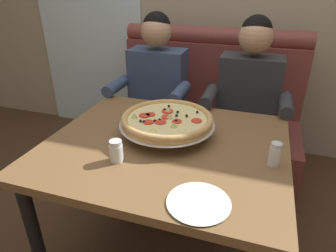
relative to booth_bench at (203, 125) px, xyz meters
name	(u,v)px	position (x,y,z in m)	size (l,w,h in m)	color
ground_plane	(166,252)	(0.00, -0.96, -0.40)	(16.00, 16.00, 0.00)	#4C3321
booth_bench	(203,125)	(0.00, 0.00, 0.00)	(1.46, 0.78, 1.13)	brown
dining_table	(166,158)	(0.00, -0.96, 0.27)	(1.14, 0.98, 0.76)	brown
diner_left	(153,96)	(-0.33, -0.27, 0.31)	(0.54, 0.64, 1.27)	#2D3342
diner_right	(246,107)	(0.33, -0.27, 0.31)	(0.54, 0.64, 1.27)	#2D3342
pizza	(167,120)	(-0.02, -0.88, 0.44)	(0.48, 0.48, 0.11)	silver
shaker_parmesan	(116,152)	(-0.15, -1.17, 0.40)	(0.06, 0.06, 0.10)	white
shaker_oregano	(275,156)	(0.49, -1.00, 0.40)	(0.05, 0.05, 0.10)	white
plate_near_left	(199,201)	(0.25, -1.33, 0.37)	(0.23, 0.23, 0.02)	white
patio_chair	(110,62)	(-1.46, 1.16, 0.13)	(0.42, 0.42, 0.86)	black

